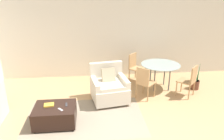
% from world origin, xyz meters
% --- Properties ---
extents(wall_back, '(12.00, 0.06, 2.75)m').
position_xyz_m(wall_back, '(0.00, 3.70, 1.38)').
color(wall_back, silver).
rests_on(wall_back, ground_plane).
extents(area_rug, '(2.70, 1.74, 0.01)m').
position_xyz_m(area_rug, '(-0.57, 1.05, 0.00)').
color(area_rug, gray).
rests_on(area_rug, ground_plane).
extents(armchair, '(1.02, 1.02, 0.96)m').
position_xyz_m(armchair, '(0.06, 1.86, 0.37)').
color(armchair, beige).
rests_on(armchair, ground_plane).
extents(ottoman, '(0.89, 0.71, 0.42)m').
position_xyz_m(ottoman, '(-1.21, 0.88, 0.23)').
color(ottoman, black).
rests_on(ottoman, ground_plane).
extents(book_stack, '(0.23, 0.18, 0.03)m').
position_xyz_m(book_stack, '(-1.34, 0.95, 0.44)').
color(book_stack, gold).
rests_on(book_stack, ottoman).
extents(tv_remote_primary, '(0.13, 0.14, 0.01)m').
position_xyz_m(tv_remote_primary, '(-1.07, 0.75, 0.43)').
color(tv_remote_primary, '#B7B7BC').
rests_on(tv_remote_primary, ottoman).
extents(tv_remote_secondary, '(0.06, 0.17, 0.01)m').
position_xyz_m(tv_remote_secondary, '(-0.96, 0.95, 0.43)').
color(tv_remote_secondary, '#333338').
rests_on(tv_remote_secondary, ottoman).
extents(dining_table, '(1.13, 1.13, 0.75)m').
position_xyz_m(dining_table, '(1.63, 2.48, 0.67)').
color(dining_table, '#8C9E99').
rests_on(dining_table, ground_plane).
extents(dining_chair_near_left, '(0.59, 0.59, 0.90)m').
position_xyz_m(dining_chair_near_left, '(1.00, 1.86, 0.52)').
color(dining_chair_near_left, tan).
rests_on(dining_chair_near_left, ground_plane).
extents(dining_chair_near_right, '(0.59, 0.59, 0.90)m').
position_xyz_m(dining_chair_near_right, '(2.25, 1.86, 0.52)').
color(dining_chair_near_right, tan).
rests_on(dining_chair_near_right, ground_plane).
extents(dining_chair_far_left, '(0.59, 0.59, 0.90)m').
position_xyz_m(dining_chair_far_left, '(1.00, 3.11, 0.52)').
color(dining_chair_far_left, tan).
rests_on(dining_chair_far_left, ground_plane).
extents(potted_plant_small, '(0.25, 0.25, 0.84)m').
position_xyz_m(potted_plant_small, '(2.67, 2.31, 0.19)').
color(potted_plant_small, brown).
rests_on(potted_plant_small, ground_plane).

